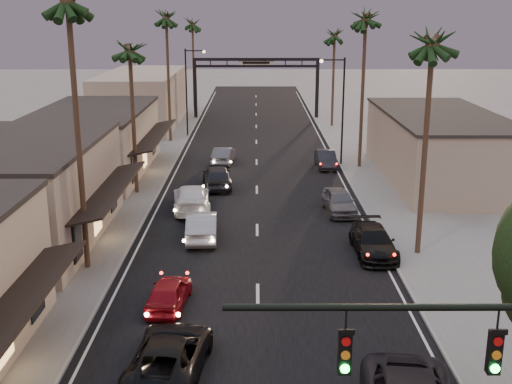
{
  "coord_description": "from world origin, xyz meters",
  "views": [
    {
      "loc": [
        -0.11,
        -8.24,
        12.54
      ],
      "look_at": [
        -0.07,
        27.52,
        2.5
      ],
      "focal_mm": 45.0,
      "sensor_mm": 36.0,
      "label": 1
    }
  ],
  "objects_px": {
    "arch": "(256,73)",
    "oncoming_pickup": "(169,355)",
    "palm_ra": "(433,36)",
    "streetlight_left": "(189,85)",
    "palm_ld": "(166,14)",
    "streetlight_right": "(340,102)",
    "palm_far": "(192,21)",
    "oncoming_red": "(169,293)",
    "palm_lc": "(129,44)",
    "curbside_black": "(373,241)",
    "palm_rc": "(335,32)",
    "palm_rb": "(366,14)",
    "oncoming_silver": "(202,225)"
  },
  "relations": [
    {
      "from": "arch",
      "to": "oncoming_pickup",
      "type": "distance_m",
      "value": 58.12
    },
    {
      "from": "arch",
      "to": "palm_ra",
      "type": "relative_size",
      "value": 1.15
    },
    {
      "from": "streetlight_left",
      "to": "palm_ld",
      "type": "bearing_deg",
      "value": -119.25
    },
    {
      "from": "streetlight_right",
      "to": "oncoming_pickup",
      "type": "relative_size",
      "value": 1.64
    },
    {
      "from": "streetlight_right",
      "to": "palm_far",
      "type": "bearing_deg",
      "value": 114.76
    },
    {
      "from": "palm_far",
      "to": "oncoming_red",
      "type": "xyz_separation_m",
      "value": [
        4.38,
        -60.34,
        -10.78
      ]
    },
    {
      "from": "palm_lc",
      "to": "curbside_black",
      "type": "xyz_separation_m",
      "value": [
        14.8,
        -11.98,
        -9.74
      ]
    },
    {
      "from": "arch",
      "to": "streetlight_right",
      "type": "xyz_separation_m",
      "value": [
        6.92,
        -25.0,
        -0.2
      ]
    },
    {
      "from": "palm_ld",
      "to": "palm_rc",
      "type": "bearing_deg",
      "value": 27.62
    },
    {
      "from": "streetlight_right",
      "to": "oncoming_red",
      "type": "bearing_deg",
      "value": -111.62
    },
    {
      "from": "arch",
      "to": "palm_rb",
      "type": "xyz_separation_m",
      "value": [
        8.6,
        -26.0,
        6.88
      ]
    },
    {
      "from": "palm_ra",
      "to": "palm_far",
      "type": "bearing_deg",
      "value": 107.38
    },
    {
      "from": "palm_rc",
      "to": "oncoming_pickup",
      "type": "distance_m",
      "value": 54.04
    },
    {
      "from": "palm_lc",
      "to": "oncoming_silver",
      "type": "height_order",
      "value": "palm_lc"
    },
    {
      "from": "oncoming_red",
      "to": "palm_ld",
      "type": "bearing_deg",
      "value": -78.08
    },
    {
      "from": "palm_rc",
      "to": "oncoming_red",
      "type": "distance_m",
      "value": 48.99
    },
    {
      "from": "palm_lc",
      "to": "oncoming_silver",
      "type": "bearing_deg",
      "value": -60.19
    },
    {
      "from": "palm_lc",
      "to": "palm_rb",
      "type": "xyz_separation_m",
      "value": [
        17.2,
        8.0,
        1.95
      ]
    },
    {
      "from": "palm_ld",
      "to": "palm_rc",
      "type": "relative_size",
      "value": 1.16
    },
    {
      "from": "streetlight_right",
      "to": "palm_ld",
      "type": "bearing_deg",
      "value": 147.21
    },
    {
      "from": "palm_lc",
      "to": "curbside_black",
      "type": "relative_size",
      "value": 2.42
    },
    {
      "from": "streetlight_right",
      "to": "palm_ld",
      "type": "xyz_separation_m",
      "value": [
        -15.52,
        10.0,
        7.09
      ]
    },
    {
      "from": "arch",
      "to": "palm_ra",
      "type": "bearing_deg",
      "value": -79.41
    },
    {
      "from": "curbside_black",
      "to": "streetlight_left",
      "type": "bearing_deg",
      "value": 109.74
    },
    {
      "from": "palm_ld",
      "to": "palm_lc",
      "type": "bearing_deg",
      "value": -90.0
    },
    {
      "from": "streetlight_left",
      "to": "palm_far",
      "type": "distance_m",
      "value": 20.96
    },
    {
      "from": "streetlight_left",
      "to": "oncoming_silver",
      "type": "bearing_deg",
      "value": -83.21
    },
    {
      "from": "streetlight_right",
      "to": "palm_ra",
      "type": "bearing_deg",
      "value": -85.43
    },
    {
      "from": "streetlight_left",
      "to": "curbside_black",
      "type": "distance_m",
      "value": 36.71
    },
    {
      "from": "arch",
      "to": "curbside_black",
      "type": "xyz_separation_m",
      "value": [
        6.2,
        -45.98,
        -4.8
      ]
    },
    {
      "from": "palm_ld",
      "to": "arch",
      "type": "bearing_deg",
      "value": 60.17
    },
    {
      "from": "palm_ra",
      "to": "palm_rb",
      "type": "distance_m",
      "value": 20.02
    },
    {
      "from": "streetlight_left",
      "to": "palm_lc",
      "type": "relative_size",
      "value": 0.74
    },
    {
      "from": "oncoming_pickup",
      "to": "curbside_black",
      "type": "relative_size",
      "value": 1.09
    },
    {
      "from": "arch",
      "to": "streetlight_right",
      "type": "distance_m",
      "value": 25.94
    },
    {
      "from": "palm_lc",
      "to": "palm_far",
      "type": "xyz_separation_m",
      "value": [
        0.3,
        42.0,
        0.97
      ]
    },
    {
      "from": "palm_lc",
      "to": "oncoming_red",
      "type": "distance_m",
      "value": 21.31
    },
    {
      "from": "palm_ld",
      "to": "oncoming_pickup",
      "type": "distance_m",
      "value": 44.72
    },
    {
      "from": "palm_rb",
      "to": "palm_far",
      "type": "xyz_separation_m",
      "value": [
        -16.9,
        34.0,
        -0.97
      ]
    },
    {
      "from": "palm_lc",
      "to": "curbside_black",
      "type": "bearing_deg",
      "value": -38.99
    },
    {
      "from": "arch",
      "to": "palm_ra",
      "type": "distance_m",
      "value": 47.17
    },
    {
      "from": "oncoming_silver",
      "to": "palm_rc",
      "type": "bearing_deg",
      "value": -110.45
    },
    {
      "from": "arch",
      "to": "oncoming_silver",
      "type": "relative_size",
      "value": 3.15
    },
    {
      "from": "palm_far",
      "to": "curbside_black",
      "type": "relative_size",
      "value": 2.61
    },
    {
      "from": "arch",
      "to": "palm_far",
      "type": "xyz_separation_m",
      "value": [
        -8.3,
        8.0,
        5.91
      ]
    },
    {
      "from": "palm_ra",
      "to": "oncoming_red",
      "type": "height_order",
      "value": "palm_ra"
    },
    {
      "from": "arch",
      "to": "palm_ra",
      "type": "xyz_separation_m",
      "value": [
        8.6,
        -46.0,
        5.91
      ]
    },
    {
      "from": "palm_lc",
      "to": "palm_rc",
      "type": "height_order",
      "value": "same"
    },
    {
      "from": "palm_ld",
      "to": "palm_rc",
      "type": "height_order",
      "value": "palm_ld"
    },
    {
      "from": "oncoming_red",
      "to": "oncoming_silver",
      "type": "bearing_deg",
      "value": -90.03
    }
  ]
}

